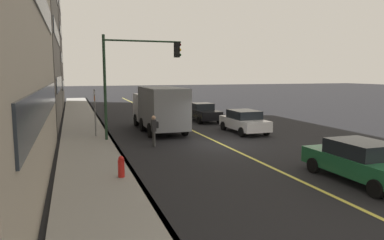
{
  "coord_description": "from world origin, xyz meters",
  "views": [
    {
      "loc": [
        -18.0,
        7.84,
        3.91
      ],
      "look_at": [
        -1.62,
        2.25,
        1.64
      ],
      "focal_mm": 33.18,
      "sensor_mm": 36.0,
      "label": 1
    }
  ],
  "objects": [
    {
      "name": "truck_gray",
      "position": [
        5.4,
        2.19,
        1.62
      ],
      "size": [
        7.33,
        2.48,
        3.02
      ],
      "color": "silver",
      "rests_on": "ground"
    },
    {
      "name": "car_green",
      "position": [
        -8.09,
        -2.05,
        0.76
      ],
      "size": [
        4.63,
        2.0,
        1.48
      ],
      "color": "#1E6038",
      "rests_on": "ground"
    },
    {
      "name": "building_glass_right",
      "position": [
        28.68,
        13.5,
        10.5
      ],
      "size": [
        12.18,
        9.6,
        21.0
      ],
      "color": "#56514C",
      "rests_on": "ground"
    },
    {
      "name": "ground",
      "position": [
        0.0,
        0.0,
        0.0
      ],
      "size": [
        200.0,
        200.0,
        0.0
      ],
      "primitive_type": "plane",
      "color": "black"
    },
    {
      "name": "car_white",
      "position": [
        3.02,
        -3.0,
        0.77
      ],
      "size": [
        4.26,
        1.96,
        1.5
      ],
      "color": "silver",
      "rests_on": "ground"
    },
    {
      "name": "curb_edge",
      "position": [
        0.0,
        5.69,
        0.07
      ],
      "size": [
        80.0,
        0.16,
        0.15
      ],
      "primitive_type": "cube",
      "color": "slate",
      "rests_on": "ground"
    },
    {
      "name": "car_black",
      "position": [
        9.26,
        -2.39,
        0.75
      ],
      "size": [
        4.41,
        1.89,
        1.49
      ],
      "color": "black",
      "rests_on": "ground"
    },
    {
      "name": "traffic_light_mast",
      "position": [
        2.59,
        4.31,
        4.18
      ],
      "size": [
        0.28,
        4.59,
        6.07
      ],
      "color": "#1E3823",
      "rests_on": "ground"
    },
    {
      "name": "pedestrian_with_backpack",
      "position": [
        0.54,
        3.68,
        0.98
      ],
      "size": [
        0.41,
        0.37,
        1.68
      ],
      "color": "#383838",
      "rests_on": "ground"
    },
    {
      "name": "street_sign_post",
      "position": [
        4.04,
        6.52,
        1.75
      ],
      "size": [
        0.6,
        0.08,
        2.99
      ],
      "color": "slate",
      "rests_on": "ground"
    },
    {
      "name": "lane_stripe_center",
      "position": [
        0.0,
        0.0,
        0.01
      ],
      "size": [
        80.0,
        0.16,
        0.01
      ],
      "primitive_type": "cube",
      "color": "#D8CC4C",
      "rests_on": "ground"
    },
    {
      "name": "sidewalk_slab",
      "position": [
        0.0,
        7.08,
        0.07
      ],
      "size": [
        80.0,
        2.92,
        0.15
      ],
      "primitive_type": "cube",
      "color": "gray",
      "rests_on": "ground"
    },
    {
      "name": "fire_hydrant",
      "position": [
        -5.21,
        6.21,
        0.47
      ],
      "size": [
        0.24,
        0.24,
        0.94
      ],
      "color": "red",
      "rests_on": "ground"
    }
  ]
}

